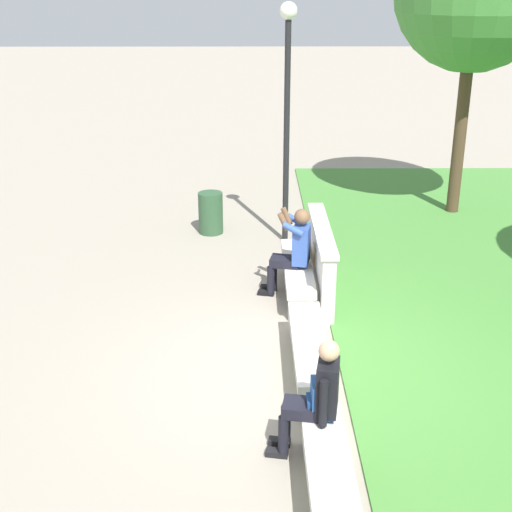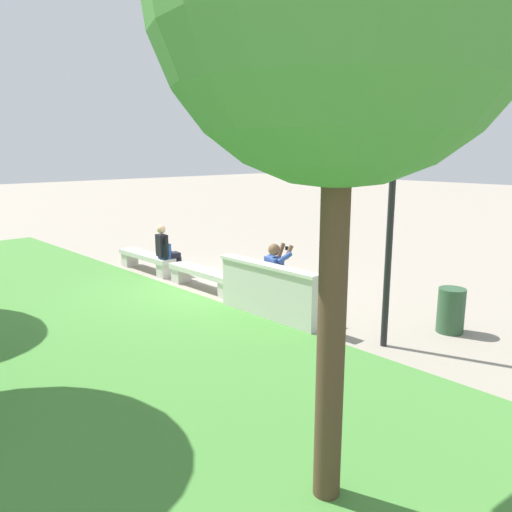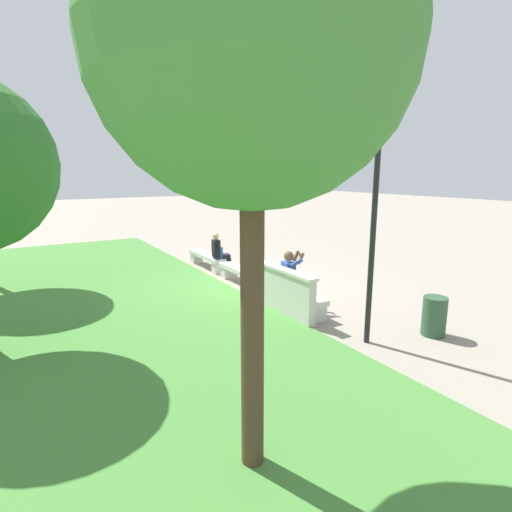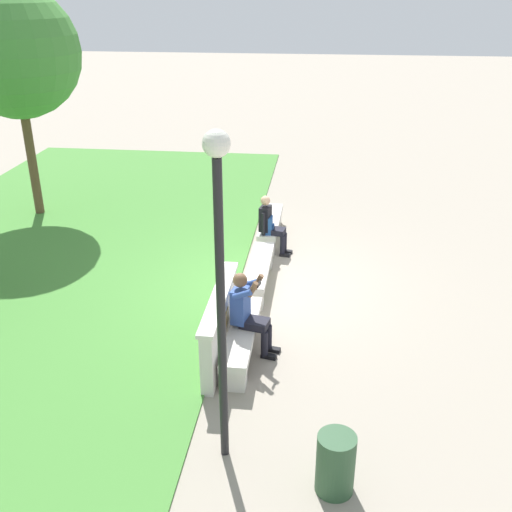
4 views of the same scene
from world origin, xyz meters
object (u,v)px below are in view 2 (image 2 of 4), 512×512
at_px(person_distant, 166,249).
at_px(backpack, 165,251).
at_px(bench_near, 203,276).
at_px(lamp_post, 393,177).
at_px(bench_mid, 147,259).
at_px(trash_bin, 451,310).
at_px(person_photographer, 279,274).
at_px(bench_main, 280,299).

height_order(person_distant, backpack, person_distant).
height_order(bench_near, lamp_post, lamp_post).
height_order(bench_mid, trash_bin, trash_bin).
distance_m(bench_mid, lamp_post, 7.18).
height_order(bench_mid, lamp_post, lamp_post).
xyz_separation_m(backpack, trash_bin, (-6.41, -1.39, -0.25)).
xyz_separation_m(person_distant, trash_bin, (-6.42, -1.34, -0.30)).
height_order(person_photographer, backpack, person_photographer).
bearing_deg(person_photographer, lamp_post, -179.83).
height_order(bench_mid, person_distant, person_distant).
xyz_separation_m(bench_near, backpack, (1.50, -0.02, 0.32)).
bearing_deg(lamp_post, backpack, 0.61).
distance_m(person_distant, trash_bin, 6.56).
bearing_deg(person_photographer, bench_mid, 0.95).
height_order(bench_near, person_distant, person_distant).
distance_m(bench_near, person_photographer, 2.27).
bearing_deg(bench_mid, lamp_post, -179.31).
height_order(person_photographer, trash_bin, person_photographer).
bearing_deg(backpack, bench_main, 179.73).
relative_size(bench_mid, trash_bin, 2.73).
bearing_deg(lamp_post, trash_bin, -107.73).
relative_size(bench_main, person_photographer, 1.55).
bearing_deg(person_photographer, bench_main, 141.59).
bearing_deg(bench_mid, bench_near, 180.00).
distance_m(person_photographer, trash_bin, 3.02).
bearing_deg(lamp_post, bench_main, 2.18).
relative_size(person_distant, backpack, 2.94).
bearing_deg(lamp_post, bench_mid, 0.69).
bearing_deg(trash_bin, lamp_post, 72.27).
distance_m(bench_main, lamp_post, 3.15).
bearing_deg(bench_main, person_photographer, -38.41).
bearing_deg(lamp_post, person_photographer, 0.17).
distance_m(bench_mid, person_distant, 0.89).
bearing_deg(bench_near, bench_mid, 0.00).
relative_size(bench_near, backpack, 4.78).
height_order(bench_mid, backpack, backpack).
xyz_separation_m(bench_main, person_distant, (3.83, -0.07, 0.37)).
xyz_separation_m(bench_near, trash_bin, (-4.91, -1.41, 0.07)).
relative_size(bench_near, person_photographer, 1.55).
bearing_deg(backpack, bench_mid, 1.28).
bearing_deg(person_photographer, person_distant, 0.16).
height_order(person_photographer, person_distant, person_photographer).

